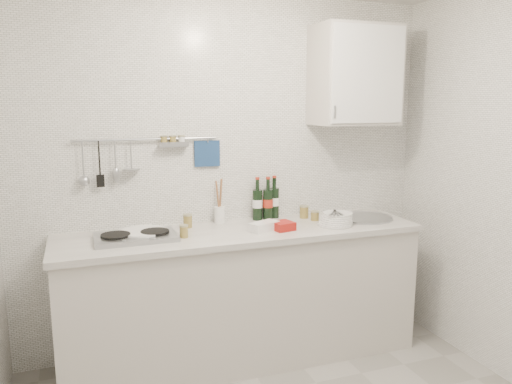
# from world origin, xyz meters

# --- Properties ---
(back_wall) EXTENTS (3.00, 0.02, 2.50)m
(back_wall) POSITION_xyz_m (0.00, 1.40, 1.25)
(back_wall) COLOR silver
(back_wall) RESTS_ON floor
(counter) EXTENTS (2.44, 0.64, 0.96)m
(counter) POSITION_xyz_m (0.01, 1.10, 0.43)
(counter) COLOR #BDB6AE
(counter) RESTS_ON floor
(wall_rail) EXTENTS (0.98, 0.09, 0.34)m
(wall_rail) POSITION_xyz_m (-0.60, 1.37, 1.43)
(wall_rail) COLOR #93969B
(wall_rail) RESTS_ON back_wall
(wall_cabinet) EXTENTS (0.60, 0.38, 0.70)m
(wall_cabinet) POSITION_xyz_m (0.90, 1.22, 1.95)
(wall_cabinet) COLOR #BDB6AE
(wall_cabinet) RESTS_ON back_wall
(plate_stack_hob) EXTENTS (0.32, 0.31, 0.04)m
(plate_stack_hob) POSITION_xyz_m (-0.65, 1.14, 0.94)
(plate_stack_hob) COLOR #4B6FAC
(plate_stack_hob) RESTS_ON counter
(plate_stack_sink) EXTENTS (0.26, 0.24, 0.09)m
(plate_stack_sink) POSITION_xyz_m (0.66, 1.00, 0.96)
(plate_stack_sink) COLOR white
(plate_stack_sink) RESTS_ON counter
(wine_bottles) EXTENTS (0.22, 0.11, 0.31)m
(wine_bottles) POSITION_xyz_m (0.27, 1.34, 1.07)
(wine_bottles) COLOR black
(wine_bottles) RESTS_ON counter
(butter_dish) EXTENTS (0.22, 0.17, 0.06)m
(butter_dish) POSITION_xyz_m (0.13, 1.02, 0.95)
(butter_dish) COLOR white
(butter_dish) RESTS_ON counter
(strawberry_punnet) EXTENTS (0.16, 0.16, 0.06)m
(strawberry_punnet) POSITION_xyz_m (0.25, 1.00, 0.95)
(strawberry_punnet) COLOR #AF1713
(strawberry_punnet) RESTS_ON counter
(utensil_crock) EXTENTS (0.08, 0.08, 0.32)m
(utensil_crock) POSITION_xyz_m (-0.09, 1.34, 0.99)
(utensil_crock) COLOR white
(utensil_crock) RESTS_ON counter
(jar_a) EXTENTS (0.06, 0.06, 0.09)m
(jar_a) POSITION_xyz_m (-0.33, 1.28, 0.97)
(jar_a) COLOR olive
(jar_a) RESTS_ON counter
(jar_b) EXTENTS (0.07, 0.07, 0.09)m
(jar_b) POSITION_xyz_m (0.54, 1.27, 0.97)
(jar_b) COLOR olive
(jar_b) RESTS_ON counter
(jar_c) EXTENTS (0.06, 0.06, 0.07)m
(jar_c) POSITION_xyz_m (0.58, 1.17, 0.96)
(jar_c) COLOR olive
(jar_c) RESTS_ON counter
(jar_d) EXTENTS (0.06, 0.06, 0.08)m
(jar_d) POSITION_xyz_m (-0.41, 1.04, 0.96)
(jar_d) COLOR olive
(jar_d) RESTS_ON counter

